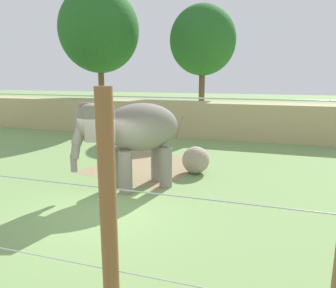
{
  "coord_description": "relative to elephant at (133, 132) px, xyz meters",
  "views": [
    {
      "loc": [
        4.27,
        -7.6,
        3.77
      ],
      "look_at": [
        0.99,
        2.91,
        1.4
      ],
      "focal_mm": 34.26,
      "sensor_mm": 36.0,
      "label": 1
    }
  ],
  "objects": [
    {
      "name": "cable_fence",
      "position": [
        -0.03,
        -5.41,
        -0.13
      ],
      "size": [
        11.69,
        0.27,
        3.62
      ],
      "color": "brown",
      "rests_on": "ground"
    },
    {
      "name": "dirt_patch",
      "position": [
        -0.53,
        2.55,
        -1.94
      ],
      "size": [
        4.98,
        5.28,
        0.01
      ],
      "primitive_type": "cube",
      "rotation": [
        0.0,
        0.0,
        -0.24
      ],
      "color": "#937F5B",
      "rests_on": "ground"
    },
    {
      "name": "enrichment_ball",
      "position": [
        1.65,
        2.23,
        -1.41
      ],
      "size": [
        1.06,
        1.06,
        1.06
      ],
      "primitive_type": "sphere",
      "color": "gray",
      "rests_on": "ground"
    },
    {
      "name": "elephant",
      "position": [
        0.0,
        0.0,
        0.0
      ],
      "size": [
        3.37,
        3.22,
        2.93
      ],
      "color": "gray",
      "rests_on": "ground"
    },
    {
      "name": "ground_plane",
      "position": [
        -0.05,
        -2.01,
        -1.94
      ],
      "size": [
        120.0,
        120.0,
        0.0
      ],
      "primitive_type": "plane",
      "color": "#759956"
    },
    {
      "name": "tree_far_left",
      "position": [
        -0.63,
        14.38,
        4.28
      ],
      "size": [
        4.8,
        4.8,
        8.78
      ],
      "color": "brown",
      "rests_on": "ground"
    },
    {
      "name": "tree_left_of_centre",
      "position": [
        -7.93,
        12.38,
        5.02
      ],
      "size": [
        5.83,
        5.83,
        10.05
      ],
      "color": "brown",
      "rests_on": "ground"
    },
    {
      "name": "embankment_wall",
      "position": [
        -0.05,
        9.92,
        -0.87
      ],
      "size": [
        36.0,
        1.8,
        2.15
      ],
      "primitive_type": "cube",
      "color": "tan",
      "rests_on": "ground"
    }
  ]
}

